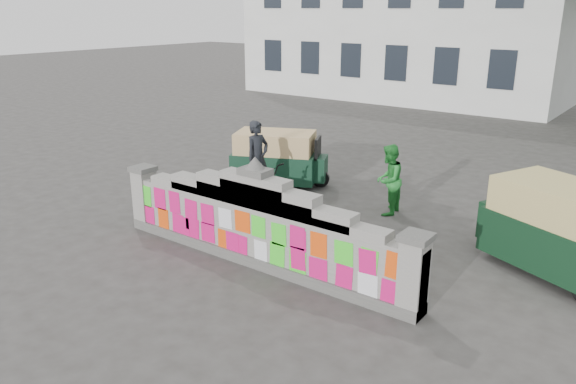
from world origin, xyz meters
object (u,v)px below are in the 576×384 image
object	(u,v)px
rickshaw_left	(278,157)
rickshaw_right	(560,228)
pedestrian	(389,180)
cyclist_rider	(258,168)
cyclist_bike	(258,182)

from	to	relation	value
rickshaw_left	rickshaw_right	distance (m)	7.16
pedestrian	rickshaw_left	size ratio (longest dim) A/B	0.62
cyclist_rider	rickshaw_left	distance (m)	1.57
rickshaw_right	cyclist_bike	bearing A→B (deg)	26.18
cyclist_bike	pedestrian	world-z (taller)	pedestrian
cyclist_bike	pedestrian	size ratio (longest dim) A/B	1.21
pedestrian	rickshaw_right	bearing A→B (deg)	67.59
cyclist_bike	pedestrian	distance (m)	3.05
cyclist_rider	rickshaw_left	bearing A→B (deg)	28.33
cyclist_bike	rickshaw_left	xyz separation A→B (m)	(-0.54, 1.47, 0.21)
rickshaw_left	cyclist_bike	bearing A→B (deg)	-93.88
rickshaw_left	rickshaw_right	bearing A→B (deg)	-33.92
cyclist_bike	rickshaw_right	distance (m)	6.53
rickshaw_left	rickshaw_right	world-z (taller)	rickshaw_right
cyclist_rider	rickshaw_right	bearing A→B (deg)	-79.74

